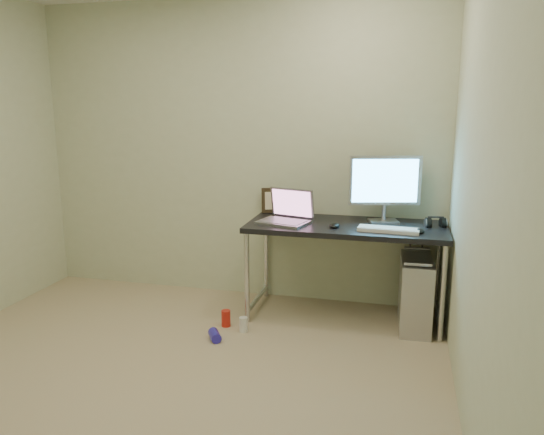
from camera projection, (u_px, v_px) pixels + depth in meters
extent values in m
plane|color=tan|center=(148.00, 392.00, 3.10)|extent=(3.50, 3.50, 0.00)
cube|color=beige|center=(237.00, 152.00, 4.50)|extent=(3.50, 0.02, 2.50)
cube|color=beige|center=(484.00, 194.00, 2.42)|extent=(0.02, 3.50, 2.50)
cube|color=black|center=(346.00, 227.00, 4.06)|extent=(1.51, 0.66, 0.04)
cylinder|color=silver|center=(247.00, 278.00, 4.03)|extent=(0.04, 0.04, 0.71)
cylinder|color=silver|center=(266.00, 257.00, 4.58)|extent=(0.04, 0.04, 0.71)
cylinder|color=silver|center=(443.00, 294.00, 3.69)|extent=(0.04, 0.04, 0.71)
cylinder|color=silver|center=(438.00, 269.00, 4.24)|extent=(0.04, 0.04, 0.71)
cylinder|color=silver|center=(257.00, 299.00, 4.37)|extent=(0.04, 0.58, 0.04)
cylinder|color=silver|center=(438.00, 315.00, 4.03)|extent=(0.04, 0.58, 0.04)
cube|color=#B0B1B6|center=(415.00, 293.00, 3.96)|extent=(0.24, 0.52, 0.53)
cylinder|color=#A2A2A8|center=(418.00, 265.00, 3.69)|extent=(0.19, 0.03, 0.03)
cylinder|color=#A2A2A8|center=(417.00, 249.00, 4.10)|extent=(0.19, 0.03, 0.03)
cylinder|color=black|center=(409.00, 262.00, 4.28)|extent=(0.01, 0.16, 0.69)
cylinder|color=black|center=(421.00, 266.00, 4.24)|extent=(0.02, 0.11, 0.71)
cylinder|color=red|center=(226.00, 318.00, 4.01)|extent=(0.09, 0.09, 0.13)
cylinder|color=silver|center=(244.00, 325.00, 3.91)|extent=(0.08, 0.08, 0.11)
cylinder|color=#2E25C4|center=(215.00, 335.00, 3.78)|extent=(0.13, 0.15, 0.07)
cube|color=#A2A2A8|center=(283.00, 222.00, 4.08)|extent=(0.42, 0.35, 0.02)
cube|color=gray|center=(283.00, 221.00, 4.08)|extent=(0.37, 0.30, 0.00)
cube|color=gray|center=(292.00, 203.00, 4.17)|extent=(0.37, 0.15, 0.24)
cube|color=#7F4C69|center=(292.00, 203.00, 4.17)|extent=(0.33, 0.13, 0.20)
cube|color=#A2A2A8|center=(383.00, 221.00, 4.12)|extent=(0.25, 0.21, 0.02)
cylinder|color=#A2A2A8|center=(384.00, 212.00, 4.13)|extent=(0.04, 0.04, 0.12)
cube|color=#A2A2A8|center=(385.00, 180.00, 4.07)|extent=(0.54, 0.17, 0.38)
cube|color=#51BAF8|center=(385.00, 181.00, 4.04)|extent=(0.49, 0.13, 0.33)
cube|color=silver|center=(388.00, 230.00, 3.83)|extent=(0.44, 0.17, 0.03)
ellipsoid|color=black|center=(419.00, 230.00, 3.79)|extent=(0.10, 0.13, 0.04)
ellipsoid|color=black|center=(334.00, 224.00, 3.96)|extent=(0.08, 0.13, 0.04)
cylinder|color=black|center=(428.00, 223.00, 3.98)|extent=(0.06, 0.10, 0.09)
cylinder|color=black|center=(443.00, 224.00, 3.96)|extent=(0.06, 0.10, 0.09)
cube|color=black|center=(436.00, 217.00, 3.96)|extent=(0.12, 0.04, 0.01)
cube|color=black|center=(277.00, 200.00, 4.46)|extent=(0.27, 0.15, 0.21)
cylinder|color=silver|center=(294.00, 210.00, 4.39)|extent=(0.01, 0.01, 0.09)
cylinder|color=silver|center=(294.00, 203.00, 4.38)|extent=(0.05, 0.04, 0.04)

